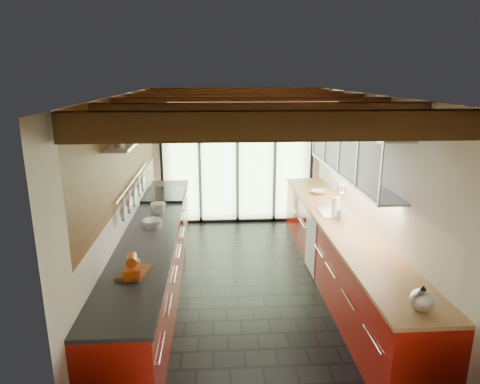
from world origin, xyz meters
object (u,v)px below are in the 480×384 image
Objects in this scene: bowl at (318,192)px; paper_towel at (336,205)px; kettle at (422,299)px; stand_mixer at (133,267)px; soap_bottle at (342,213)px.

paper_towel is at bearing -90.00° from bowl.
stand_mixer is at bearing 162.51° from kettle.
stand_mixer is 1.01× the size of kettle.
paper_towel reaches higher than kettle.
kettle is at bearing -17.49° from stand_mixer.
kettle is at bearing -90.00° from soap_bottle.
bowl is (0.00, 1.34, -0.08)m from soap_bottle.
kettle reaches higher than stand_mixer.
stand_mixer is 3.12m from paper_towel.
stand_mixer is 2.95m from soap_bottle.
stand_mixer is 1.16× the size of bowl.
paper_towel is 1.35× the size of soap_bottle.
paper_towel is at bearing 90.00° from kettle.
bowl is (0.00, 1.05, -0.09)m from paper_towel.
soap_bottle is at bearing 30.71° from stand_mixer.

